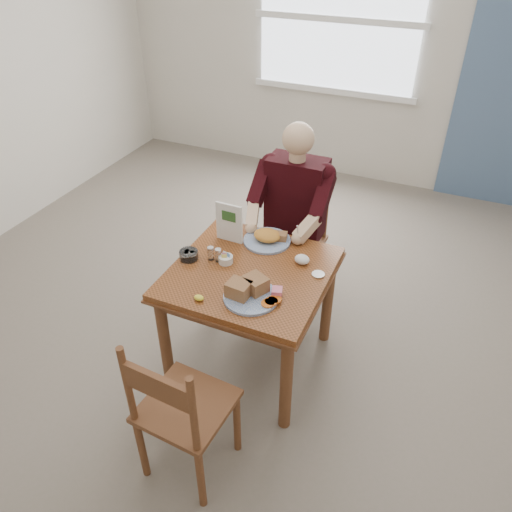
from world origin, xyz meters
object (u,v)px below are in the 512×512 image
at_px(chair_far, 295,240).
at_px(diner, 292,206).
at_px(table, 250,285).
at_px(chair_near, 181,411).
at_px(far_plate, 268,238).
at_px(near_plate, 250,291).

bearing_deg(chair_far, diner, -89.99).
relative_size(table, chair_far, 0.97).
distance_m(chair_far, diner, 0.34).
xyz_separation_m(chair_near, diner, (-0.01, 1.57, 0.33)).
bearing_deg(far_plate, near_plate, -77.53).
relative_size(table, chair_near, 0.97).
distance_m(chair_far, chair_near, 1.66).
distance_m(table, near_plate, 0.28).
relative_size(near_plate, far_plate, 1.02).
bearing_deg(table, diner, 90.00).
bearing_deg(diner, chair_far, 90.01).
bearing_deg(diner, far_plate, -92.80).
height_order(table, far_plate, far_plate).
height_order(table, chair_near, chair_near).
distance_m(table, far_plate, 0.35).
distance_m(diner, near_plate, 0.93).
height_order(diner, near_plate, diner).
xyz_separation_m(table, chair_near, (0.01, -0.86, -0.16)).
height_order(table, chair_far, chair_far).
xyz_separation_m(table, far_plate, (-0.02, 0.32, 0.14)).
bearing_deg(chair_far, table, -90.00).
distance_m(chair_near, diner, 1.60).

